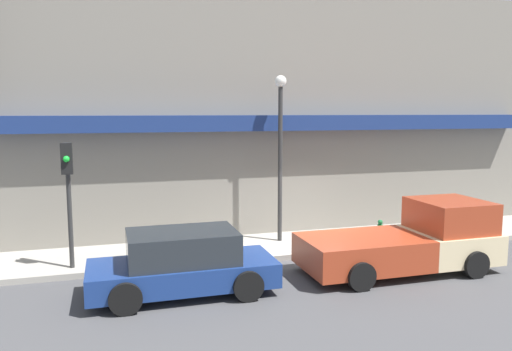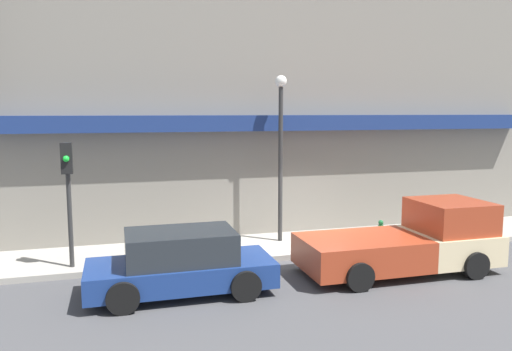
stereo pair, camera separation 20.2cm
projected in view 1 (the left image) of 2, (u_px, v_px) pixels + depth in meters
The scene contains 8 objects.
ground_plane at pixel (314, 258), 14.58m from camera, with size 80.00×80.00×0.00m, color #424244.
sidewalk at pixel (298, 244), 15.84m from camera, with size 36.00×2.66×0.16m.
building at pixel (270, 114), 17.98m from camera, with size 19.80×3.80×10.68m.
pickup_truck at pixel (411, 241), 13.37m from camera, with size 5.28×2.28×1.86m.
parked_car at pixel (183, 263), 11.65m from camera, with size 4.32×2.00×1.50m.
fire_hydrant at pixel (380, 231), 15.72m from camera, with size 0.16×0.16×0.72m.
street_lamp at pixel (280, 138), 15.53m from camera, with size 0.36×0.36×5.20m.
traffic_light at pixel (68, 182), 12.82m from camera, with size 0.28×0.42×3.31m.
Camera 1 is at (-5.68, -13.08, 4.26)m, focal length 35.00 mm.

